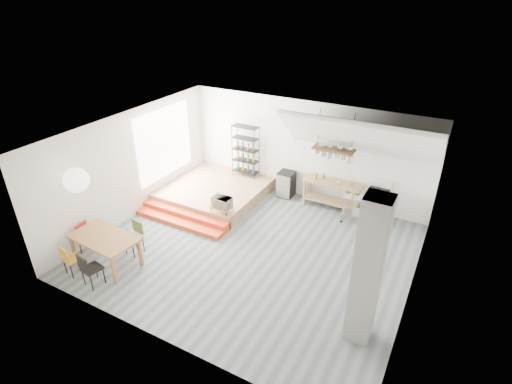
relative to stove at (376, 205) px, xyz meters
The scene contains 26 objects.
floor 4.05m from the stove, 128.38° to the right, with size 8.00×8.00×0.00m, color #545E62.
wall_back 2.76m from the stove, behind, with size 8.00×0.04×3.20m, color silver.
wall_left 7.31m from the stove, 154.10° to the right, with size 0.04×7.00×3.20m, color silver.
wall_right 3.67m from the stove, 64.58° to the right, with size 0.04×7.00×3.20m, color silver.
ceiling 4.86m from the stove, 128.38° to the right, with size 8.00×7.00×0.02m, color white.
slope_ceiling 2.20m from the stove, 159.90° to the right, with size 4.40×1.80×0.15m, color white.
window_pane 6.82m from the stove, 165.66° to the right, with size 0.02×2.50×2.20m, color white.
platform 5.14m from the stove, 166.98° to the right, with size 3.00×3.00×0.40m, color #937049.
step_lower 5.90m from the stove, 148.15° to the right, with size 3.00×0.35×0.13m, color #E5411B.
step_upper 5.72m from the stove, 151.14° to the right, with size 3.00×0.35×0.27m, color #E5411B.
concrete_column 4.86m from the stove, 80.25° to the right, with size 0.50×0.50×3.20m, color gray.
kitchen_counter 1.41m from the stove, behind, with size 1.80×0.60×0.91m.
stove is the anchor object (origin of this frame).
pot_rack 2.04m from the stove, behind, with size 1.20×0.50×1.43m.
wire_shelving 4.58m from the stove, behind, with size 0.88×0.38×1.80m.
microwave_shelf 4.58m from the stove, 148.33° to the right, with size 0.60×0.40×0.16m.
paper_lantern 8.23m from the stove, 138.29° to the right, with size 0.60×0.60×0.60m, color white.
dining_table 7.65m from the stove, 135.04° to the right, with size 1.77×1.09×0.81m.
chair_mustard 8.47m from the stove, 133.64° to the right, with size 0.45×0.45×0.84m.
chair_black 8.03m from the stove, 129.49° to the right, with size 0.47×0.47×0.90m.
chair_olive 6.93m from the stove, 137.79° to the right, with size 0.46×0.46×0.89m.
chair_red 8.36m from the stove, 140.57° to the right, with size 0.43×0.43×0.86m.
rolling_cart 0.64m from the stove, 134.50° to the right, with size 0.89×0.57×0.84m.
mini_fridge 2.97m from the stove, behind, with size 0.50×0.50×0.86m, color black.
microwave 4.59m from the stove, 148.33° to the right, with size 0.54×0.36×0.30m, color beige.
bowl 1.32m from the stove, behind, with size 0.19×0.19×0.05m, color silver.
Camera 1 is at (4.26, -7.59, 6.38)m, focal length 28.00 mm.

